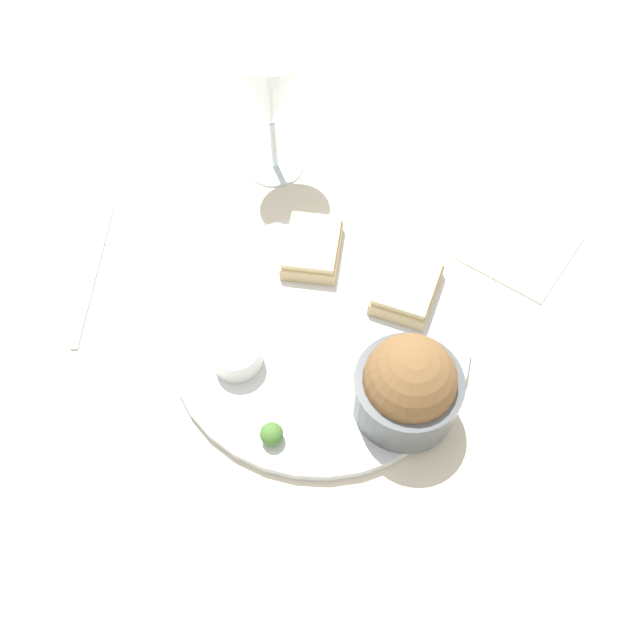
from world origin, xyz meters
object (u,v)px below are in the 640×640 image
Objects in this scene: fork at (93,274)px; sauce_ramekin at (236,354)px; cheese_toast_far at (407,287)px; wine_glass at (269,92)px; salad_bowl at (408,386)px; napkin at (521,246)px; cheese_toast_near at (312,247)px.

sauce_ramekin is at bearing 98.19° from fork.
sauce_ramekin is 0.52× the size of cheese_toast_far.
fork is (0.27, -0.03, -0.11)m from wine_glass.
sauce_ramekin is at bearing 37.33° from wine_glass.
salad_bowl is at bearing 116.44° from sauce_ramekin.
wine_glass is 1.10× the size of fork.
napkin is at bearing 108.30° from wine_glass.
cheese_toast_far reaches higher than napkin.
fork is at bearing -43.15° from cheese_toast_near.
wine_glass is (-0.23, -0.18, 0.09)m from sauce_ramekin.
cheese_toast_far is 0.27m from wine_glass.
cheese_toast_near is 1.04× the size of cheese_toast_far.
sauce_ramekin is 0.31× the size of wine_glass.
cheese_toast_far is (-0.11, -0.08, -0.03)m from salad_bowl.
wine_glass reaches higher than salad_bowl.
fork is (0.37, -0.34, 0.00)m from napkin.
wine_glass is 0.34m from napkin.
salad_bowl is 0.14m from cheese_toast_far.
wine_glass is 0.29m from fork.
sauce_ramekin is 0.20m from cheese_toast_far.
cheese_toast_near reaches higher than fork.
salad_bowl is at bearing 37.32° from cheese_toast_far.
cheese_toast_far is at bearing 104.29° from cheese_toast_near.
salad_bowl is 0.18m from sauce_ramekin.
napkin is (-0.18, 0.17, -0.02)m from cheese_toast_near.
salad_bowl is 0.39m from fork.
napkin is 0.87× the size of fork.
wine_glass reaches higher than cheese_toast_far.
cheese_toast_far reaches higher than fork.
cheese_toast_near is at bearing -75.71° from cheese_toast_far.
cheese_toast_far is 0.36m from fork.
cheese_toast_near is 0.67× the size of fork.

